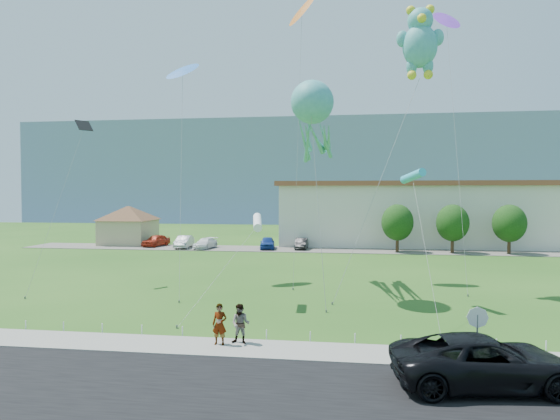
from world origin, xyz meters
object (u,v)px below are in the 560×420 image
object	(u,v)px
warehouse	(518,213)
parked_car_black	(301,244)
suv	(485,362)
teddy_bear_kite	(420,41)
parked_car_blue	(267,243)
stop_sign	(477,323)
pedestrian_right	(241,324)
parked_car_white	(205,243)
octopus_kite	(314,118)
pavilion	(129,221)
pedestrian_left	(220,324)
parked_car_silver	(184,242)
parked_car_red	(156,240)

from	to	relation	value
warehouse	parked_car_black	size ratio (longest dim) A/B	15.66
suv	teddy_bear_kite	bearing A→B (deg)	-7.57
parked_car_blue	parked_car_black	size ratio (longest dim) A/B	1.08
stop_sign	pedestrian_right	xyz separation A→B (m)	(-9.51, 2.00, -0.89)
stop_sign	parked_car_white	xyz separation A→B (m)	(-22.02, 38.43, -1.19)
octopus_kite	pavilion	bearing A→B (deg)	132.79
parked_car_black	parked_car_blue	bearing A→B (deg)	-174.01
stop_sign	parked_car_blue	distance (m)	41.80
pedestrian_left	parked_car_silver	size ratio (longest dim) A/B	0.40
suv	pedestrian_left	distance (m)	10.79
pedestrian_right	teddy_bear_kite	xyz separation A→B (m)	(9.40, 13.96, 16.14)
stop_sign	parked_car_black	xyz separation A→B (m)	(-10.53, 39.57, -1.17)
pedestrian_right	parked_car_white	size ratio (longest dim) A/B	0.41
parked_car_white	octopus_kite	distance (m)	30.83
warehouse	parked_car_red	xyz separation A→B (m)	(-45.35, -8.19, -3.33)
parked_car_blue	warehouse	bearing A→B (deg)	8.23
stop_sign	pedestrian_left	distance (m)	10.56
pedestrian_right	octopus_kite	xyz separation A→B (m)	(2.34, 11.77, 10.70)
pedestrian_left	parked_car_white	bearing A→B (deg)	109.64
pavilion	warehouse	size ratio (longest dim) A/B	0.15
suv	warehouse	bearing A→B (deg)	-26.07
warehouse	suv	xyz separation A→B (m)	(-16.60, -49.74, -3.18)
warehouse	pedestrian_right	distance (m)	53.12
parked_car_red	pedestrian_right	bearing A→B (deg)	-49.80
stop_sign	parked_car_black	distance (m)	40.96
pedestrian_left	pedestrian_right	world-z (taller)	pedestrian_left
stop_sign	parked_car_red	bearing A→B (deg)	125.80
parked_car_silver	parked_car_black	distance (m)	14.28
stop_sign	pedestrian_left	world-z (taller)	stop_sign
warehouse	pedestrian_right	bearing A→B (deg)	-119.37
pedestrian_left	octopus_kite	distance (m)	16.42
pedestrian_left	parked_car_blue	distance (m)	37.68
warehouse	pedestrian_right	world-z (taller)	warehouse
pavilion	pedestrian_left	distance (m)	46.66
pedestrian_left	teddy_bear_kite	size ratio (longest dim) A/B	0.09
suv	parked_car_silver	distance (m)	47.22
pedestrian_right	pavilion	bearing A→B (deg)	127.43
pedestrian_right	parked_car_white	distance (m)	38.53
pavilion	parked_car_white	size ratio (longest dim) A/B	2.16
parked_car_blue	octopus_kite	world-z (taller)	octopus_kite
stop_sign	teddy_bear_kite	bearing A→B (deg)	90.39
parked_car_red	teddy_bear_kite	world-z (taller)	teddy_bear_kite
pedestrian_left	parked_car_black	distance (m)	37.85
warehouse	teddy_bear_kite	size ratio (longest dim) A/B	3.13
suv	parked_car_black	bearing A→B (deg)	6.63
teddy_bear_kite	suv	bearing A→B (deg)	-89.96
suv	teddy_bear_kite	distance (m)	23.82
pedestrian_right	teddy_bear_kite	distance (m)	23.32
warehouse	suv	world-z (taller)	warehouse
pavilion	suv	bearing A→B (deg)	-52.63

